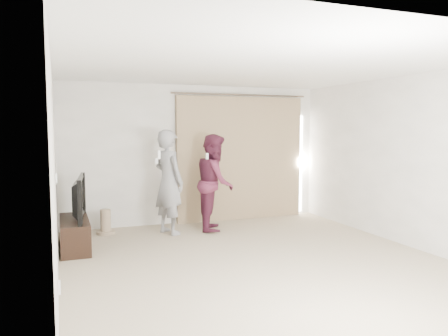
{
  "coord_description": "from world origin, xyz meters",
  "views": [
    {
      "loc": [
        -2.45,
        -5.2,
        1.81
      ],
      "look_at": [
        -0.02,
        1.2,
        1.17
      ],
      "focal_mm": 35.0,
      "sensor_mm": 36.0,
      "label": 1
    }
  ],
  "objects_px": {
    "tv_console": "(75,234)",
    "person_woman": "(215,182)",
    "person_man": "(169,182)",
    "tv": "(73,198)"
  },
  "relations": [
    {
      "from": "tv_console",
      "to": "person_man",
      "type": "height_order",
      "value": "person_man"
    },
    {
      "from": "tv_console",
      "to": "person_woman",
      "type": "bearing_deg",
      "value": 10.47
    },
    {
      "from": "person_man",
      "to": "person_woman",
      "type": "distance_m",
      "value": 0.84
    },
    {
      "from": "tv",
      "to": "person_woman",
      "type": "distance_m",
      "value": 2.42
    },
    {
      "from": "tv",
      "to": "person_man",
      "type": "height_order",
      "value": "person_man"
    },
    {
      "from": "tv",
      "to": "person_woman",
      "type": "height_order",
      "value": "person_woman"
    },
    {
      "from": "tv_console",
      "to": "person_woman",
      "type": "xyz_separation_m",
      "value": [
        2.38,
        0.44,
        0.62
      ]
    },
    {
      "from": "person_woman",
      "to": "person_man",
      "type": "bearing_deg",
      "value": 180.0
    },
    {
      "from": "tv_console",
      "to": "tv",
      "type": "distance_m",
      "value": 0.55
    },
    {
      "from": "tv",
      "to": "person_man",
      "type": "xyz_separation_m",
      "value": [
        1.55,
        0.44,
        0.12
      ]
    }
  ]
}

